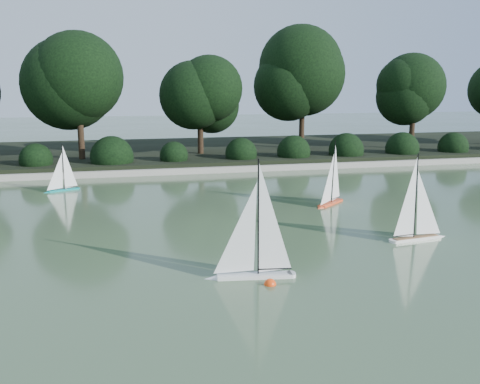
# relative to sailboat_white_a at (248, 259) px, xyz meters

# --- Properties ---
(ground) EXTENTS (80.00, 80.00, 0.00)m
(ground) POSITION_rel_sailboat_white_a_xyz_m (0.19, 0.17, -0.28)
(ground) COLOR #384C2E
(ground) RESTS_ON ground
(pond_coping) EXTENTS (40.00, 0.35, 0.18)m
(pond_coping) POSITION_rel_sailboat_white_a_xyz_m (0.19, 9.17, -0.19)
(pond_coping) COLOR gray
(pond_coping) RESTS_ON ground
(far_bank) EXTENTS (40.00, 8.00, 0.30)m
(far_bank) POSITION_rel_sailboat_white_a_xyz_m (0.19, 13.17, -0.13)
(far_bank) COLOR black
(far_bank) RESTS_ON ground
(tree_line) EXTENTS (26.31, 3.93, 4.39)m
(tree_line) POSITION_rel_sailboat_white_a_xyz_m (1.42, 11.61, 2.36)
(tree_line) COLOR black
(tree_line) RESTS_ON ground
(shrub_hedge) EXTENTS (29.10, 1.10, 1.10)m
(shrub_hedge) POSITION_rel_sailboat_white_a_xyz_m (0.19, 10.07, 0.17)
(shrub_hedge) COLOR black
(shrub_hedge) RESTS_ON ground
(sailboat_white_a) EXTENTS (1.33, 0.38, 1.81)m
(sailboat_white_a) POSITION_rel_sailboat_white_a_xyz_m (0.00, 0.00, 0.00)
(sailboat_white_a) COLOR white
(sailboat_white_a) RESTS_ON ground
(sailboat_white_b) EXTENTS (1.20, 0.34, 1.64)m
(sailboat_white_b) POSITION_rel_sailboat_white_a_xyz_m (3.45, 1.16, -0.03)
(sailboat_white_b) COLOR white
(sailboat_white_b) RESTS_ON ground
(sailboat_orange) EXTENTS (0.95, 0.85, 1.56)m
(sailboat_orange) POSITION_rel_sailboat_white_a_xyz_m (2.94, 4.11, -0.04)
(sailboat_orange) COLOR #F74D21
(sailboat_orange) RESTS_ON ground
(sailboat_teal) EXTENTS (0.92, 0.52, 1.30)m
(sailboat_teal) POSITION_rel_sailboat_white_a_xyz_m (-3.17, 7.19, -0.08)
(sailboat_teal) COLOR #0C8884
(sailboat_teal) RESTS_ON ground
(race_buoy) EXTENTS (0.17, 0.17, 0.17)m
(race_buoy) POSITION_rel_sailboat_white_a_xyz_m (0.23, -0.33, -0.28)
(race_buoy) COLOR #FF420D
(race_buoy) RESTS_ON ground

